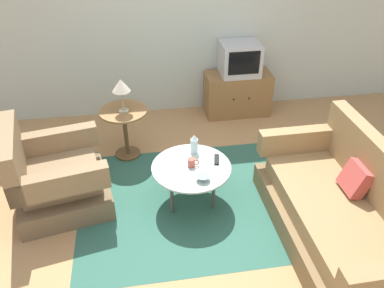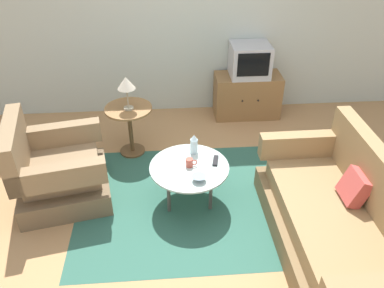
{
  "view_description": "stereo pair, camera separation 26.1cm",
  "coord_description": "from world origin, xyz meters",
  "px_view_note": "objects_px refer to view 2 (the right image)",
  "views": [
    {
      "loc": [
        -0.46,
        -2.84,
        2.76
      ],
      "look_at": [
        0.05,
        0.4,
        0.55
      ],
      "focal_mm": 36.26,
      "sensor_mm": 36.0,
      "label": 1
    },
    {
      "loc": [
        -0.2,
        -2.87,
        2.76
      ],
      "look_at": [
        0.05,
        0.4,
        0.55
      ],
      "focal_mm": 36.26,
      "sensor_mm": 36.0,
      "label": 2
    }
  ],
  "objects_px": {
    "table_lamp": "(126,84)",
    "bowl": "(199,178)",
    "side_table": "(130,120)",
    "armchair": "(56,173)",
    "tv_remote_dark": "(215,161)",
    "vase": "(194,144)",
    "couch": "(337,222)",
    "mug": "(190,163)",
    "television": "(250,60)",
    "coffee_table": "(189,170)",
    "tv_stand": "(247,95)"
  },
  "relations": [
    {
      "from": "armchair",
      "to": "bowl",
      "type": "bearing_deg",
      "value": 62.88
    },
    {
      "from": "armchair",
      "to": "bowl",
      "type": "xyz_separation_m",
      "value": [
        1.42,
        -0.41,
        0.17
      ]
    },
    {
      "from": "armchair",
      "to": "television",
      "type": "height_order",
      "value": "television"
    },
    {
      "from": "coffee_table",
      "to": "tv_remote_dark",
      "type": "distance_m",
      "value": 0.28
    },
    {
      "from": "television",
      "to": "table_lamp",
      "type": "bearing_deg",
      "value": -151.09
    },
    {
      "from": "television",
      "to": "vase",
      "type": "bearing_deg",
      "value": -119.07
    },
    {
      "from": "tv_stand",
      "to": "vase",
      "type": "relative_size",
      "value": 4.14
    },
    {
      "from": "armchair",
      "to": "table_lamp",
      "type": "bearing_deg",
      "value": 124.96
    },
    {
      "from": "armchair",
      "to": "television",
      "type": "xyz_separation_m",
      "value": [
        2.28,
        1.61,
        0.5
      ]
    },
    {
      "from": "tv_stand",
      "to": "couch",
      "type": "bearing_deg",
      "value": -82.84
    },
    {
      "from": "side_table",
      "to": "mug",
      "type": "bearing_deg",
      "value": -56.04
    },
    {
      "from": "armchair",
      "to": "tv_remote_dark",
      "type": "height_order",
      "value": "armchair"
    },
    {
      "from": "coffee_table",
      "to": "television",
      "type": "height_order",
      "value": "television"
    },
    {
      "from": "mug",
      "to": "bowl",
      "type": "distance_m",
      "value": 0.24
    },
    {
      "from": "tv_remote_dark",
      "to": "tv_stand",
      "type": "bearing_deg",
      "value": 171.17
    },
    {
      "from": "table_lamp",
      "to": "bowl",
      "type": "distance_m",
      "value": 1.42
    },
    {
      "from": "television",
      "to": "bowl",
      "type": "relative_size",
      "value": 3.84
    },
    {
      "from": "vase",
      "to": "mug",
      "type": "distance_m",
      "value": 0.24
    },
    {
      "from": "couch",
      "to": "coffee_table",
      "type": "relative_size",
      "value": 2.39
    },
    {
      "from": "couch",
      "to": "vase",
      "type": "distance_m",
      "value": 1.52
    },
    {
      "from": "television",
      "to": "vase",
      "type": "height_order",
      "value": "television"
    },
    {
      "from": "coffee_table",
      "to": "table_lamp",
      "type": "height_order",
      "value": "table_lamp"
    },
    {
      "from": "vase",
      "to": "armchair",
      "type": "bearing_deg",
      "value": -178.17
    },
    {
      "from": "mug",
      "to": "bowl",
      "type": "height_order",
      "value": "mug"
    },
    {
      "from": "side_table",
      "to": "vase",
      "type": "bearing_deg",
      "value": -46.02
    },
    {
      "from": "mug",
      "to": "tv_remote_dark",
      "type": "distance_m",
      "value": 0.27
    },
    {
      "from": "armchair",
      "to": "side_table",
      "type": "height_order",
      "value": "armchair"
    },
    {
      "from": "table_lamp",
      "to": "mug",
      "type": "xyz_separation_m",
      "value": [
        0.63,
        -0.92,
        -0.43
      ]
    },
    {
      "from": "couch",
      "to": "tv_stand",
      "type": "xyz_separation_m",
      "value": [
        -0.31,
        2.48,
        -0.01
      ]
    },
    {
      "from": "tv_remote_dark",
      "to": "television",
      "type": "bearing_deg",
      "value": 171.33
    },
    {
      "from": "couch",
      "to": "armchair",
      "type": "bearing_deg",
      "value": 70.58
    },
    {
      "from": "coffee_table",
      "to": "table_lamp",
      "type": "distance_m",
      "value": 1.23
    },
    {
      "from": "coffee_table",
      "to": "television",
      "type": "distance_m",
      "value": 2.06
    },
    {
      "from": "bowl",
      "to": "tv_remote_dark",
      "type": "height_order",
      "value": "bowl"
    },
    {
      "from": "tv_remote_dark",
      "to": "bowl",
      "type": "bearing_deg",
      "value": -21.44
    },
    {
      "from": "armchair",
      "to": "tv_remote_dark",
      "type": "distance_m",
      "value": 1.62
    },
    {
      "from": "bowl",
      "to": "mug",
      "type": "bearing_deg",
      "value": 107.39
    },
    {
      "from": "television",
      "to": "mug",
      "type": "distance_m",
      "value": 2.04
    },
    {
      "from": "armchair",
      "to": "mug",
      "type": "bearing_deg",
      "value": 71.28
    },
    {
      "from": "side_table",
      "to": "bowl",
      "type": "xyz_separation_m",
      "value": [
        0.71,
        -1.18,
        0.03
      ]
    },
    {
      "from": "couch",
      "to": "tv_remote_dark",
      "type": "xyz_separation_m",
      "value": [
        -0.98,
        0.77,
        0.16
      ]
    },
    {
      "from": "table_lamp",
      "to": "mug",
      "type": "bearing_deg",
      "value": -55.51
    },
    {
      "from": "tv_stand",
      "to": "bowl",
      "type": "bearing_deg",
      "value": -113.22
    },
    {
      "from": "side_table",
      "to": "armchair",
      "type": "bearing_deg",
      "value": -132.49
    },
    {
      "from": "tv_remote_dark",
      "to": "couch",
      "type": "bearing_deg",
      "value": 64.33
    },
    {
      "from": "bowl",
      "to": "vase",
      "type": "bearing_deg",
      "value": 91.31
    },
    {
      "from": "vase",
      "to": "tv_remote_dark",
      "type": "height_order",
      "value": "vase"
    },
    {
      "from": "vase",
      "to": "tv_remote_dark",
      "type": "relative_size",
      "value": 1.27
    },
    {
      "from": "mug",
      "to": "table_lamp",
      "type": "bearing_deg",
      "value": 124.49
    },
    {
      "from": "side_table",
      "to": "table_lamp",
      "type": "relative_size",
      "value": 1.56
    }
  ]
}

